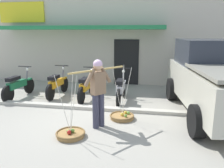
% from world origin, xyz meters
% --- Properties ---
extents(ground_plane, '(90.00, 90.00, 0.00)m').
position_xyz_m(ground_plane, '(0.00, 0.00, 0.00)').
color(ground_plane, '#9E998C').
extents(sidewalk_curb, '(20.00, 0.24, 0.10)m').
position_xyz_m(sidewalk_curb, '(0.00, 0.70, 0.05)').
color(sidewalk_curb, '#BAB4A5').
rests_on(sidewalk_curb, ground).
extents(fruit_vendor, '(1.04, 1.31, 1.70)m').
position_xyz_m(fruit_vendor, '(0.54, -0.54, 0.98)').
color(fruit_vendor, '#38384C').
rests_on(fruit_vendor, ground).
extents(fruit_basket_left_side, '(0.67, 0.67, 1.45)m').
position_xyz_m(fruit_basket_left_side, '(0.03, -1.18, 0.07)').
color(fruit_basket_left_side, '#9E7542').
rests_on(fruit_basket_left_side, ground).
extents(fruit_basket_right_side, '(0.67, 0.67, 1.45)m').
position_xyz_m(fruit_basket_right_side, '(1.04, 0.10, 0.07)').
color(fruit_basket_right_side, '#9E7542').
rests_on(fruit_basket_right_side, ground).
extents(motorcycle_nearest_shop, '(0.54, 1.82, 1.09)m').
position_xyz_m(motorcycle_nearest_shop, '(-2.90, 1.45, 0.45)').
color(motorcycle_nearest_shop, black).
rests_on(motorcycle_nearest_shop, ground).
extents(motorcycle_second_in_row, '(0.54, 1.82, 1.09)m').
position_xyz_m(motorcycle_second_in_row, '(-1.62, 1.91, 0.45)').
color(motorcycle_second_in_row, black).
rests_on(motorcycle_second_in_row, ground).
extents(motorcycle_third_in_row, '(0.54, 1.82, 1.09)m').
position_xyz_m(motorcycle_third_in_row, '(-0.43, 1.71, 0.45)').
color(motorcycle_third_in_row, black).
rests_on(motorcycle_third_in_row, ground).
extents(motorcycle_end_of_row, '(0.54, 1.82, 1.09)m').
position_xyz_m(motorcycle_end_of_row, '(0.78, 1.67, 0.45)').
color(motorcycle_end_of_row, black).
rests_on(motorcycle_end_of_row, ground).
extents(parked_truck, '(2.57, 4.89, 2.10)m').
position_xyz_m(parked_truck, '(3.59, 1.01, 1.03)').
color(parked_truck, beige).
rests_on(parked_truck, ground).
extents(storefront_building, '(13.00, 6.00, 4.20)m').
position_xyz_m(storefront_building, '(-1.31, 6.82, 2.10)').
color(storefront_building, beige).
rests_on(storefront_building, ground).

